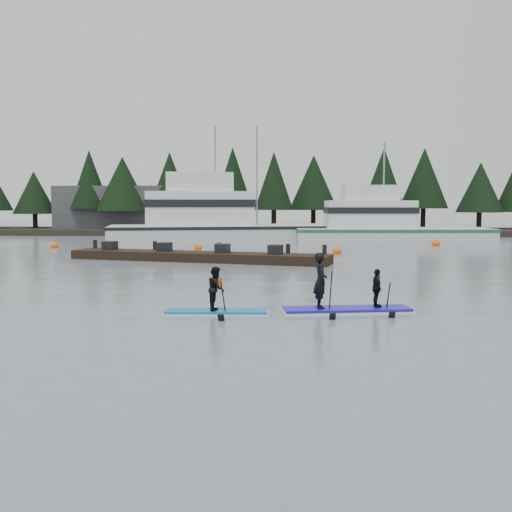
{
  "coord_description": "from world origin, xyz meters",
  "views": [
    {
      "loc": [
        1.21,
        -16.67,
        3.21
      ],
      "look_at": [
        0.0,
        6.0,
        1.1
      ],
      "focal_mm": 40.0,
      "sensor_mm": 36.0,
      "label": 1
    }
  ],
  "objects_px": {
    "fishing_boat_medium": "(387,235)",
    "floating_dock": "(197,257)",
    "paddleboard_duo": "(343,294)",
    "fishing_boat_large": "(220,232)",
    "paddleboard_solo": "(216,297)"
  },
  "relations": [
    {
      "from": "fishing_boat_large",
      "to": "paddleboard_solo",
      "type": "height_order",
      "value": "fishing_boat_large"
    },
    {
      "from": "fishing_boat_medium",
      "to": "floating_dock",
      "type": "relative_size",
      "value": 1.05
    },
    {
      "from": "fishing_boat_large",
      "to": "paddleboard_duo",
      "type": "distance_m",
      "value": 30.83
    },
    {
      "from": "fishing_boat_large",
      "to": "paddleboard_solo",
      "type": "bearing_deg",
      "value": -95.43
    },
    {
      "from": "paddleboard_duo",
      "to": "paddleboard_solo",
      "type": "bearing_deg",
      "value": 178.74
    },
    {
      "from": "fishing_boat_large",
      "to": "paddleboard_solo",
      "type": "relative_size",
      "value": 6.64
    },
    {
      "from": "fishing_boat_medium",
      "to": "paddleboard_solo",
      "type": "distance_m",
      "value": 31.58
    },
    {
      "from": "fishing_boat_large",
      "to": "floating_dock",
      "type": "relative_size",
      "value": 1.32
    },
    {
      "from": "floating_dock",
      "to": "paddleboard_solo",
      "type": "relative_size",
      "value": 5.02
    },
    {
      "from": "paddleboard_duo",
      "to": "fishing_boat_large",
      "type": "bearing_deg",
      "value": 95.17
    },
    {
      "from": "floating_dock",
      "to": "paddleboard_solo",
      "type": "xyz_separation_m",
      "value": [
        2.92,
        -15.03,
        0.24
      ]
    },
    {
      "from": "fishing_boat_medium",
      "to": "floating_dock",
      "type": "xyz_separation_m",
      "value": [
        -13.0,
        -14.89,
        -0.4
      ]
    },
    {
      "from": "floating_dock",
      "to": "paddleboard_solo",
      "type": "bearing_deg",
      "value": -65.11
    },
    {
      "from": "fishing_boat_medium",
      "to": "paddleboard_duo",
      "type": "height_order",
      "value": "fishing_boat_medium"
    },
    {
      "from": "paddleboard_duo",
      "to": "floating_dock",
      "type": "bearing_deg",
      "value": 106.23
    }
  ]
}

